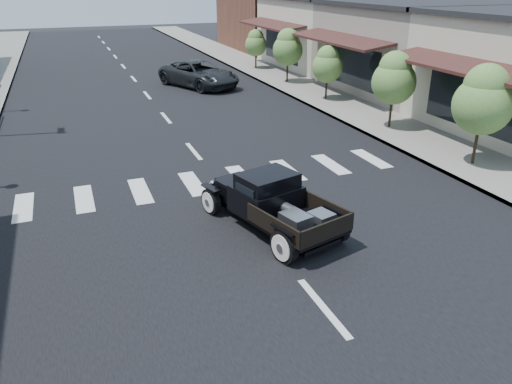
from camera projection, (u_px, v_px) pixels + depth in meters
name	position (u px, v px, depth m)	size (l,w,h in m)	color
ground	(265.00, 238.00, 12.18)	(120.00, 120.00, 0.00)	black
road	(154.00, 104.00, 25.03)	(14.00, 80.00, 0.02)	black
road_markings	(176.00, 130.00, 20.75)	(12.00, 60.00, 0.06)	silver
sidewalk_right	(306.00, 90.00, 27.79)	(3.00, 80.00, 0.15)	gray
storefront_mid	(431.00, 48.00, 27.34)	(10.00, 9.00, 4.50)	gray
storefront_far	(347.00, 33.00, 35.06)	(10.00, 9.00, 4.50)	beige
far_building_right	(294.00, 6.00, 43.30)	(11.00, 10.00, 7.00)	brown
small_tree_a	(481.00, 117.00, 16.02)	(1.89, 1.89, 3.15)	#557E39
small_tree_b	(393.00, 91.00, 20.13)	(1.77, 1.77, 2.95)	#557E39
small_tree_c	(327.00, 73.00, 24.94)	(1.52, 1.52, 2.54)	#557E39
small_tree_d	(288.00, 56.00, 29.00)	(1.75, 1.75, 2.91)	#557E39
small_tree_e	(256.00, 49.00, 33.54)	(1.45, 1.45, 2.42)	#557E39
hotrod_pickup	(272.00, 202.00, 12.38)	(1.97, 4.21, 1.46)	black
second_car	(199.00, 74.00, 28.52)	(2.40, 5.21, 1.45)	black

